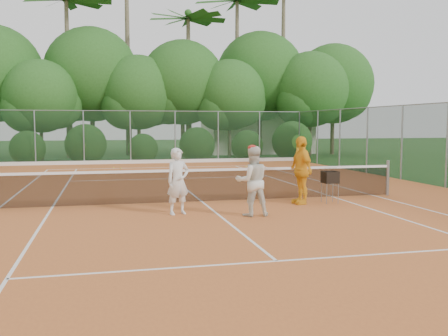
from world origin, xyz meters
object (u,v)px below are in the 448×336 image
Objects in this scene: ball_hopper at (330,178)px; player_white at (178,181)px; player_yellow at (301,170)px; player_center_grp at (252,181)px.

player_white is at bearing -162.70° from ball_hopper.
player_white is 1.83× the size of ball_hopper.
player_yellow is 0.90m from ball_hopper.
player_center_grp is 3.08m from ball_hopper.
ball_hopper is at bearing -9.56° from player_white.
player_yellow is (3.59, 0.86, 0.13)m from player_white.
player_white is 0.87× the size of player_yellow.
player_white is 1.84m from player_center_grp.
ball_hopper is (4.46, 0.80, -0.11)m from player_white.
player_yellow is at bearing 38.40° from player_center_grp.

